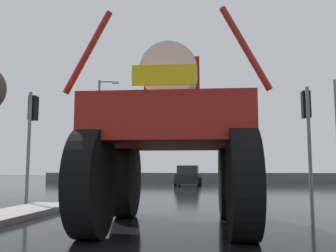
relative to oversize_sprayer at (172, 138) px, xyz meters
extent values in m
plane|color=black|center=(-0.24, 10.17, -1.92)|extent=(120.00, 120.00, 0.00)
cylinder|color=black|center=(-1.41, 1.52, -0.92)|extent=(0.57, 2.02, 2.00)
cylinder|color=black|center=(1.28, 1.63, -0.92)|extent=(0.57, 2.02, 2.00)
cylinder|color=black|center=(-1.29, -1.60, -0.92)|extent=(0.57, 2.02, 2.00)
cylinder|color=black|center=(1.41, -1.49, -0.92)|extent=(0.57, 2.02, 2.00)
cube|color=maroon|center=(0.00, 0.02, 0.27)|extent=(3.35, 3.95, 0.88)
cube|color=maroon|center=(-0.02, 0.40, 1.25)|extent=(1.28, 1.32, 1.09)
cylinder|color=silver|center=(0.02, -0.53, 1.27)|extent=(1.19, 1.31, 1.14)
cylinder|color=maroon|center=(-1.37, -1.76, 1.47)|extent=(0.91, 0.16, 1.58)
cylinder|color=maroon|center=(1.51, -1.64, 1.47)|extent=(0.91, 0.16, 1.58)
cube|color=yellow|center=(0.08, -1.92, 0.95)|extent=(1.13, 0.09, 0.36)
cube|color=black|center=(-1.21, 20.89, -1.39)|extent=(1.71, 4.10, 0.70)
cube|color=#23282D|center=(-1.21, 20.74, -0.72)|extent=(1.57, 2.10, 0.64)
cylinder|color=black|center=(-2.05, 22.24, -1.62)|extent=(0.18, 0.60, 0.60)
cylinder|color=black|center=(-0.35, 22.24, -1.62)|extent=(0.18, 0.60, 0.60)
cylinder|color=black|center=(-2.06, 19.54, -1.62)|extent=(0.18, 0.60, 0.60)
cylinder|color=black|center=(-0.36, 19.54, -1.62)|extent=(0.18, 0.60, 0.60)
cylinder|color=slate|center=(-5.29, 3.61, 0.01)|extent=(0.11, 0.11, 3.86)
cube|color=black|center=(-5.29, 3.83, 1.42)|extent=(0.24, 0.32, 0.84)
sphere|color=red|center=(-5.29, 4.02, 1.69)|extent=(0.17, 0.17, 0.17)
sphere|color=#3C2403|center=(-5.29, 4.02, 1.42)|extent=(0.17, 0.17, 0.17)
sphere|color=black|center=(-5.29, 4.02, 1.15)|extent=(0.17, 0.17, 0.17)
cylinder|color=slate|center=(3.78, 3.61, -0.03)|extent=(0.11, 0.11, 3.78)
cube|color=black|center=(3.78, 3.83, 1.34)|extent=(0.24, 0.32, 0.84)
sphere|color=red|center=(3.78, 4.02, 1.61)|extent=(0.17, 0.17, 0.17)
sphere|color=#3C2403|center=(3.78, 4.02, 1.34)|extent=(0.17, 0.17, 0.17)
sphere|color=black|center=(3.78, 4.02, 1.07)|extent=(0.17, 0.17, 0.17)
cylinder|color=slate|center=(-8.14, 19.84, 2.21)|extent=(0.18, 0.18, 8.25)
cylinder|color=slate|center=(-7.49, 19.84, 6.18)|extent=(1.30, 0.10, 0.10)
cube|color=silver|center=(-6.84, 19.84, 6.08)|extent=(0.50, 0.24, 0.16)
cube|color=#59595B|center=(-0.24, 26.78, -1.47)|extent=(30.61, 0.24, 0.90)
camera|label=1|loc=(0.97, -8.24, -0.68)|focal=40.08mm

